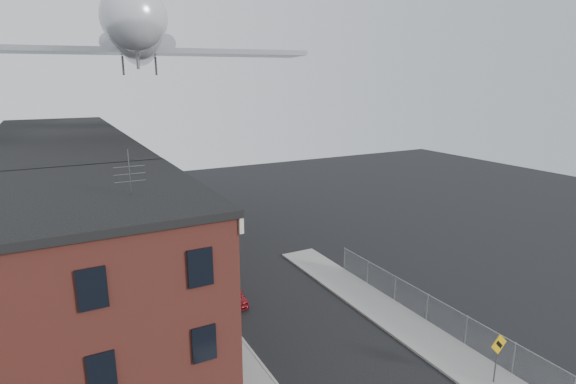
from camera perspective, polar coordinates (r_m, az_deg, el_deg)
name	(u,v)px	position (r m, az deg, el deg)	size (l,w,h in m)	color
sidewalk_left	(158,255)	(40.79, -16.15, -7.71)	(3.00, 62.00, 0.12)	gray
sidewalk_right	(397,319)	(30.34, 13.69, -15.43)	(3.00, 26.00, 0.12)	gray
curb_left	(175,252)	(41.07, -14.16, -7.42)	(0.15, 62.00, 0.14)	gray
curb_right	(379,325)	(29.49, 11.49, -16.20)	(0.15, 26.00, 0.14)	gray
corner_building	(87,301)	(22.53, -24.15, -12.54)	(10.31, 12.30, 12.15)	#371511
row_house_a	(75,238)	(31.40, -25.43, -5.29)	(11.98, 7.00, 10.30)	slate
row_house_b	(69,210)	(38.12, -26.02, -2.10)	(11.98, 7.00, 10.30)	#73685B
row_house_c	(65,191)	(44.93, -26.43, 0.12)	(11.98, 7.00, 10.30)	slate
row_house_d	(62,177)	(51.78, -26.73, 1.76)	(11.98, 7.00, 10.30)	#73685B
row_house_e	(60,166)	(58.68, -26.96, 3.02)	(11.98, 7.00, 10.30)	slate
chainlink_fence	(427,307)	(30.21, 17.28, -13.80)	(0.06, 18.06, 1.90)	gray
warning_sign	(498,351)	(25.51, 25.10, -17.79)	(1.10, 0.11, 2.80)	#515156
utility_pole	(171,224)	(33.70, -14.67, -3.90)	(1.80, 0.26, 9.00)	black
street_tree	(149,206)	(43.45, -17.26, -1.74)	(3.22, 3.20, 5.20)	black
car_near	(230,293)	(31.67, -7.36, -12.59)	(1.54, 3.82, 1.30)	maroon
car_mid	(198,252)	(39.27, -11.37, -7.51)	(1.17, 3.36, 1.11)	black
car_far	(155,215)	(50.43, -16.55, -2.84)	(1.86, 4.57, 1.33)	gray
airplane	(137,39)	(41.04, -18.57, 17.98)	(26.88, 30.70, 8.83)	silver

